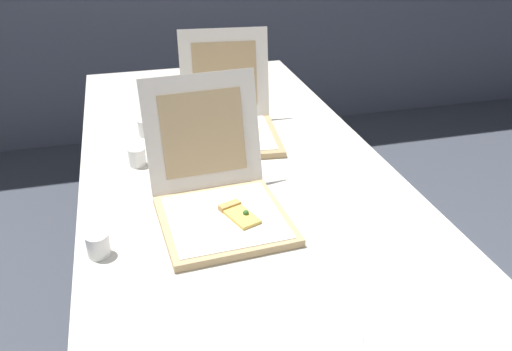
{
  "coord_description": "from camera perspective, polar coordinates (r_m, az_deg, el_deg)",
  "views": [
    {
      "loc": [
        -0.33,
        -0.85,
        1.53
      ],
      "look_at": [
        0.02,
        0.46,
        0.79
      ],
      "focal_mm": 36.59,
      "sensor_mm": 36.0,
      "label": 1
    }
  ],
  "objects": [
    {
      "name": "cup_white_near_left",
      "position": [
        1.36,
        -16.88,
        -7.29
      ],
      "size": [
        0.06,
        0.06,
        0.06
      ],
      "primitive_type": "cylinder",
      "color": "white",
      "rests_on": "table"
    },
    {
      "name": "table",
      "position": [
        1.74,
        -2.09,
        -0.38
      ],
      "size": [
        1.0,
        2.29,
        0.73
      ],
      "color": "silver",
      "rests_on": "ground"
    },
    {
      "name": "pizza_box_middle",
      "position": [
        1.93,
        -2.88,
        5.81
      ],
      "size": [
        0.38,
        0.44,
        0.35
      ],
      "rotation": [
        0.0,
        0.0,
        -0.11
      ],
      "color": "tan",
      "rests_on": "table"
    },
    {
      "name": "cup_white_far",
      "position": [
        1.98,
        -11.97,
        5.13
      ],
      "size": [
        0.06,
        0.06,
        0.06
      ],
      "primitive_type": "cylinder",
      "color": "white",
      "rests_on": "table"
    },
    {
      "name": "pizza_box_front",
      "position": [
        1.45,
        -4.0,
        -2.61
      ],
      "size": [
        0.36,
        0.45,
        0.35
      ],
      "rotation": [
        0.0,
        0.0,
        0.06
      ],
      "color": "tan",
      "rests_on": "table"
    },
    {
      "name": "napkin_pile",
      "position": [
        1.1,
        7.94,
        -18.06
      ],
      "size": [
        0.19,
        0.18,
        0.01
      ],
      "color": "white",
      "rests_on": "table"
    },
    {
      "name": "cup_white_mid",
      "position": [
        1.76,
        -12.89,
        2.01
      ],
      "size": [
        0.06,
        0.06,
        0.06
      ],
      "primitive_type": "cylinder",
      "color": "white",
      "rests_on": "table"
    }
  ]
}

